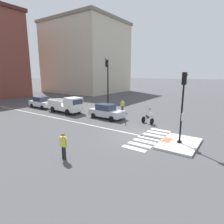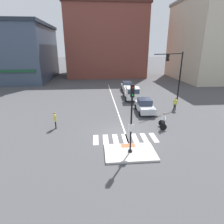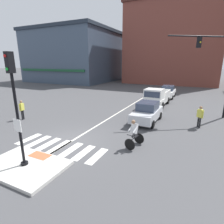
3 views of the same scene
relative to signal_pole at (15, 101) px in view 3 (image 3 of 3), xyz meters
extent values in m
plane|color=#474749|center=(0.00, 3.14, -3.16)|extent=(300.00, 300.00, 0.00)
cube|color=beige|center=(0.00, 0.01, -3.08)|extent=(3.76, 2.51, 0.15)
cube|color=#DB5B38|center=(0.00, 0.91, -3.00)|extent=(1.10, 0.60, 0.01)
cylinder|color=black|center=(0.00, 0.01, -2.95)|extent=(0.32, 0.32, 0.12)
cylinder|color=black|center=(0.00, 0.01, -0.87)|extent=(0.12, 0.12, 4.05)
cube|color=white|center=(0.00, -0.07, -1.07)|extent=(0.44, 0.03, 0.56)
cube|color=black|center=(0.00, 0.01, 1.58)|extent=(0.24, 0.28, 0.84)
sphere|color=red|center=(0.00, -0.15, 1.83)|extent=(0.12, 0.12, 0.12)
sphere|color=green|center=(0.00, -0.15, 1.33)|extent=(0.12, 0.12, 0.12)
cube|color=silver|center=(-2.53, 2.37, -3.15)|extent=(0.44, 1.80, 0.01)
cube|color=silver|center=(-1.69, 2.37, -3.15)|extent=(0.44, 1.80, 0.01)
cube|color=silver|center=(-0.84, 2.37, -3.15)|extent=(0.44, 1.80, 0.01)
cube|color=silver|center=(0.00, 2.37, -3.15)|extent=(0.44, 1.80, 0.01)
cube|color=silver|center=(0.84, 2.37, -3.15)|extent=(0.44, 1.80, 0.01)
cube|color=silver|center=(1.69, 2.37, -3.15)|extent=(0.44, 1.80, 0.01)
cube|color=silver|center=(2.53, 2.37, -3.15)|extent=(0.44, 1.80, 0.01)
cube|color=silver|center=(0.16, 13.14, -3.15)|extent=(0.14, 28.00, 0.01)
cylinder|color=black|center=(6.82, 11.55, 3.54)|extent=(4.87, 3.20, 0.11)
cube|color=black|center=(6.58, 11.39, 3.09)|extent=(0.38, 0.39, 0.80)
sphere|color=gold|center=(6.67, 11.25, 3.09)|extent=(0.12, 0.12, 0.12)
cube|color=#3D4C60|center=(-23.41, 36.10, 2.86)|extent=(20.07, 19.03, 12.04)
cube|color=#242D3A|center=(-23.41, 36.10, 9.23)|extent=(20.68, 19.60, 0.70)
cube|color=#194C2D|center=(-23.41, 26.43, -0.06)|extent=(18.07, 0.30, 0.50)
cube|color=brown|center=(0.51, 43.73, 5.38)|extent=(20.08, 18.16, 17.08)
cube|color=#49241E|center=(0.51, 43.73, 14.28)|extent=(20.68, 18.71, 0.70)
cube|color=silver|center=(3.37, 9.04, -2.51)|extent=(1.79, 4.14, 0.70)
cube|color=#2D384C|center=(3.38, 9.19, -1.84)|extent=(1.52, 1.93, 0.64)
cylinder|color=black|center=(4.18, 7.75, -2.86)|extent=(0.19, 0.60, 0.60)
cylinder|color=black|center=(2.51, 7.79, -2.86)|extent=(0.19, 0.60, 0.60)
cylinder|color=black|center=(4.23, 10.29, -2.86)|extent=(0.19, 0.60, 0.60)
cylinder|color=black|center=(2.57, 10.33, -2.86)|extent=(0.19, 0.60, 0.60)
cube|color=white|center=(3.18, 20.88, -2.51)|extent=(1.71, 4.10, 0.70)
cube|color=#2D384C|center=(3.18, 21.03, -1.84)|extent=(1.48, 1.90, 0.64)
cylinder|color=black|center=(4.01, 19.61, -2.86)|extent=(0.18, 0.60, 0.60)
cylinder|color=black|center=(2.35, 19.61, -2.86)|extent=(0.18, 0.60, 0.60)
cylinder|color=black|center=(4.02, 22.15, -2.86)|extent=(0.18, 0.60, 0.60)
cylinder|color=black|center=(2.35, 22.16, -2.86)|extent=(0.18, 0.60, 0.60)
cube|color=white|center=(2.90, 15.43, -2.48)|extent=(2.14, 5.18, 0.60)
cube|color=white|center=(2.82, 13.83, -1.63)|extent=(1.88, 1.78, 1.10)
cube|color=#2D384C|center=(2.78, 13.00, -1.55)|extent=(1.62, 0.16, 0.60)
cube|color=white|center=(3.84, 16.41, -1.88)|extent=(0.25, 2.81, 0.60)
cube|color=white|center=(2.06, 16.49, -1.88)|extent=(0.25, 2.81, 0.60)
cube|color=white|center=(3.02, 17.93, -1.88)|extent=(1.80, 0.18, 0.60)
cylinder|color=black|center=(3.74, 13.81, -2.78)|extent=(0.28, 0.77, 0.76)
cylinder|color=black|center=(1.91, 13.89, -2.78)|extent=(0.28, 0.77, 0.76)
cylinder|color=black|center=(3.88, 16.79, -2.78)|extent=(0.28, 0.77, 0.76)
cylinder|color=black|center=(2.05, 16.87, -2.78)|extent=(0.28, 0.77, 0.76)
cylinder|color=black|center=(3.83, 3.75, -2.83)|extent=(0.65, 0.17, 0.66)
cylinder|color=black|center=(4.04, 4.78, -2.83)|extent=(0.65, 0.17, 0.66)
cylinder|color=black|center=(3.94, 4.27, -2.61)|extent=(0.23, 0.88, 0.05)
cylinder|color=black|center=(3.97, 4.44, -2.43)|extent=(0.04, 0.04, 0.30)
cylinder|color=black|center=(3.84, 3.80, -2.31)|extent=(0.44, 0.13, 0.04)
cylinder|color=black|center=(4.02, 4.27, -2.43)|extent=(0.20, 0.41, 0.33)
cylinder|color=black|center=(3.86, 4.30, -2.43)|extent=(0.20, 0.41, 0.33)
cube|color=silver|center=(3.92, 4.19, -2.00)|extent=(0.41, 0.44, 0.60)
sphere|color=#936B4C|center=(3.89, 4.07, -1.59)|extent=(0.22, 0.22, 0.22)
cylinder|color=silver|center=(4.04, 3.98, -2.00)|extent=(0.17, 0.46, 0.31)
cylinder|color=silver|center=(3.73, 4.04, -2.00)|extent=(0.17, 0.46, 0.31)
cylinder|color=black|center=(-6.40, 5.13, -2.75)|extent=(0.12, 0.12, 0.82)
cylinder|color=black|center=(-6.36, 4.97, -2.75)|extent=(0.12, 0.12, 0.82)
cube|color=#DBD64C|center=(-6.38, 5.05, -2.04)|extent=(0.29, 0.40, 0.60)
cylinder|color=#DBD64C|center=(-6.43, 5.28, -2.09)|extent=(0.09, 0.09, 0.56)
cylinder|color=#DBD64C|center=(-6.33, 4.83, -2.09)|extent=(0.09, 0.09, 0.56)
sphere|color=#936B4C|center=(-6.38, 5.05, -1.60)|extent=(0.22, 0.22, 0.22)
cylinder|color=black|center=(7.21, 9.39, -2.75)|extent=(0.12, 0.12, 0.82)
cylinder|color=black|center=(7.33, 9.29, -2.75)|extent=(0.12, 0.12, 0.82)
cube|color=#DBD64C|center=(7.27, 9.34, -2.04)|extent=(0.42, 0.40, 0.60)
cylinder|color=#DBD64C|center=(7.09, 9.48, -2.09)|extent=(0.09, 0.09, 0.56)
cylinder|color=#DBD64C|center=(7.45, 9.20, -2.09)|extent=(0.09, 0.09, 0.56)
sphere|color=#936B4C|center=(7.27, 9.34, -1.60)|extent=(0.22, 0.22, 0.22)
camera|label=1|loc=(-13.30, -3.26, 1.97)|focal=29.90mm
camera|label=2|loc=(-2.34, -11.72, 4.24)|focal=29.54mm
camera|label=3|loc=(6.87, -4.90, 1.57)|focal=28.70mm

